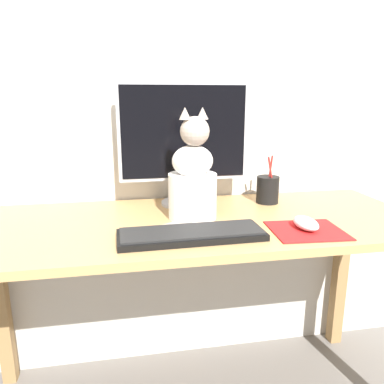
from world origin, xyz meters
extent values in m
cube|color=beige|center=(0.00, 0.32, 1.25)|extent=(7.00, 0.04, 2.50)
cube|color=tan|center=(0.00, 0.00, 0.70)|extent=(1.49, 0.58, 0.02)
cube|color=olive|center=(-0.70, 0.25, 0.34)|extent=(0.05, 0.05, 0.69)
cube|color=olive|center=(0.70, 0.25, 0.34)|extent=(0.05, 0.05, 0.69)
cylinder|color=#B2B2B7|center=(-0.01, 0.19, 0.72)|extent=(0.17, 0.17, 0.01)
cylinder|color=#B2B2B7|center=(-0.01, 0.19, 0.76)|extent=(0.04, 0.04, 0.08)
cube|color=#B2B2B7|center=(-0.01, 0.19, 0.98)|extent=(0.47, 0.02, 0.35)
cube|color=black|center=(-0.01, 0.18, 0.98)|extent=(0.44, 0.00, 0.32)
cube|color=black|center=(-0.04, -0.16, 0.72)|extent=(0.42, 0.15, 0.02)
cube|color=black|center=(-0.04, -0.16, 0.73)|extent=(0.40, 0.13, 0.01)
cube|color=red|center=(0.31, -0.16, 0.72)|extent=(0.22, 0.20, 0.00)
ellipsoid|color=white|center=(0.31, -0.15, 0.73)|extent=(0.06, 0.11, 0.03)
cylinder|color=white|center=(-0.01, 0.03, 0.79)|extent=(0.18, 0.18, 0.15)
ellipsoid|color=white|center=(-0.01, 0.03, 0.90)|extent=(0.15, 0.13, 0.10)
sphere|color=#B2A393|center=(0.00, 0.02, 1.00)|extent=(0.11, 0.11, 0.09)
cone|color=#B2A393|center=(-0.03, 0.01, 1.05)|extent=(0.04, 0.04, 0.04)
cone|color=#B2A393|center=(0.02, 0.02, 1.05)|extent=(0.04, 0.04, 0.04)
cylinder|color=#B2A393|center=(-0.03, -0.05, 0.72)|extent=(0.19, 0.12, 0.02)
cylinder|color=black|center=(0.31, 0.16, 0.76)|extent=(0.08, 0.08, 0.10)
cylinder|color=red|center=(0.31, 0.14, 0.82)|extent=(0.04, 0.01, 0.14)
cylinder|color=red|center=(0.31, 0.16, 0.82)|extent=(0.01, 0.02, 0.14)
camera|label=1|loc=(-0.22, -1.13, 1.10)|focal=35.00mm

